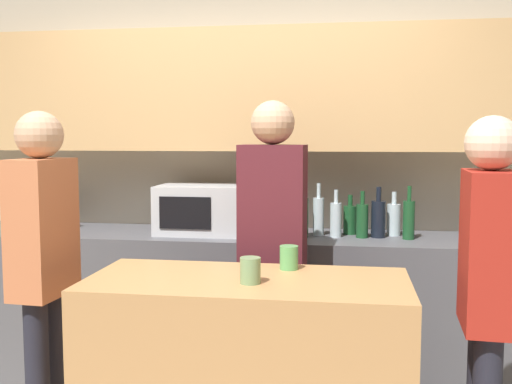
% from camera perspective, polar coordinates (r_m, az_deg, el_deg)
% --- Properties ---
extents(back_wall, '(6.40, 0.40, 2.70)m').
position_cam_1_polar(back_wall, '(3.92, -0.85, 5.28)').
color(back_wall, '#B2A893').
rests_on(back_wall, ground_plane).
extents(back_counter, '(3.60, 0.62, 0.94)m').
position_cam_1_polar(back_counter, '(3.81, -1.52, -11.01)').
color(back_counter, '#4C4C51').
rests_on(back_counter, ground_plane).
extents(kitchen_island, '(1.38, 0.63, 0.93)m').
position_cam_1_polar(kitchen_island, '(2.74, -0.83, -17.77)').
color(kitchen_island, '#B27F4C').
rests_on(kitchen_island, ground_plane).
extents(microwave, '(0.52, 0.39, 0.30)m').
position_cam_1_polar(microwave, '(3.73, -5.27, -1.64)').
color(microwave, '#B7BABC').
rests_on(microwave, back_counter).
extents(toaster, '(0.26, 0.16, 0.18)m').
position_cam_1_polar(toaster, '(4.11, -19.44, -2.10)').
color(toaster, silver).
rests_on(toaster, back_counter).
extents(potted_plant, '(0.14, 0.14, 0.39)m').
position_cam_1_polar(potted_plant, '(3.70, 20.76, -1.28)').
color(potted_plant, silver).
rests_on(potted_plant, back_counter).
extents(bottle_0, '(0.07, 0.07, 0.33)m').
position_cam_1_polar(bottle_0, '(3.58, 4.42, -2.34)').
color(bottle_0, '#194723').
rests_on(bottle_0, back_counter).
extents(bottle_1, '(0.07, 0.07, 0.32)m').
position_cam_1_polar(bottle_1, '(3.66, 5.97, -2.24)').
color(bottle_1, silver).
rests_on(bottle_1, back_counter).
extents(bottle_2, '(0.07, 0.07, 0.28)m').
position_cam_1_polar(bottle_2, '(3.61, 7.61, -2.55)').
color(bottle_2, silver).
rests_on(bottle_2, back_counter).
extents(bottle_3, '(0.08, 0.08, 0.24)m').
position_cam_1_polar(bottle_3, '(3.73, 8.95, -2.56)').
color(bottle_3, '#194723').
rests_on(bottle_3, back_counter).
extents(bottle_4, '(0.07, 0.07, 0.28)m').
position_cam_1_polar(bottle_4, '(3.61, 10.08, -2.63)').
color(bottle_4, '#194723').
rests_on(bottle_4, back_counter).
extents(bottle_5, '(0.09, 0.09, 0.30)m').
position_cam_1_polar(bottle_5, '(3.64, 11.57, -2.45)').
color(bottle_5, black).
rests_on(bottle_5, back_counter).
extents(bottle_6, '(0.08, 0.08, 0.27)m').
position_cam_1_polar(bottle_6, '(3.72, 12.98, -2.51)').
color(bottle_6, silver).
rests_on(bottle_6, back_counter).
extents(bottle_7, '(0.07, 0.07, 0.31)m').
position_cam_1_polar(bottle_7, '(3.61, 14.35, -2.50)').
color(bottle_7, '#194723').
rests_on(bottle_7, back_counter).
extents(cup_0, '(0.09, 0.09, 0.11)m').
position_cam_1_polar(cup_0, '(2.76, 3.15, -6.26)').
color(cup_0, '#5AA75C').
rests_on(cup_0, kitchen_island).
extents(cup_1, '(0.09, 0.09, 0.11)m').
position_cam_1_polar(cup_1, '(2.50, -0.55, -7.48)').
color(cup_1, '#759964').
rests_on(cup_1, kitchen_island).
extents(person_left, '(0.21, 0.35, 1.62)m').
position_cam_1_polar(person_left, '(2.55, 21.18, -8.18)').
color(person_left, black).
rests_on(person_left, ground_plane).
extents(person_center, '(0.22, 0.35, 1.66)m').
position_cam_1_polar(person_center, '(2.96, -19.59, -5.80)').
color(person_center, black).
rests_on(person_center, ground_plane).
extents(person_right, '(0.35, 0.23, 1.73)m').
position_cam_1_polar(person_right, '(3.13, 1.58, -4.02)').
color(person_right, black).
rests_on(person_right, ground_plane).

